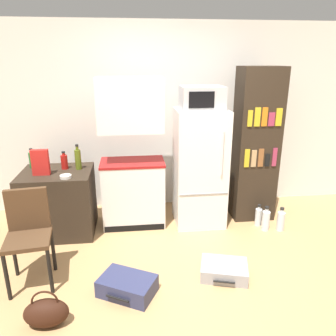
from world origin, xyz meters
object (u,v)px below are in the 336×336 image
Objects in this scene: bottle_ketchup_red at (64,162)px; water_bottle_front at (281,221)px; side_table at (59,202)px; refrigerator at (200,168)px; bookshelf at (256,146)px; suitcase_large_flat at (127,286)px; bowl at (66,177)px; microwave at (202,98)px; chair at (28,228)px; cereal_box at (40,162)px; water_bottle_back at (258,217)px; bottle_green_tall at (32,160)px; water_bottle_middle at (266,220)px; handbag at (46,313)px; bottle_olive_oil at (78,159)px; kitchen_hutch at (132,160)px; suitcase_small_flat at (224,270)px.

bottle_ketchup_red is 2.79m from water_bottle_front.
side_table is 0.56× the size of refrigerator.
bookshelf is 3.37× the size of suitcase_large_flat.
bowl is 0.21× the size of suitcase_large_flat.
chair is (-1.85, -1.00, -1.07)m from microwave.
cereal_box is 0.93m from chair.
chair is at bearing -172.11° from suitcase_large_flat.
bottle_ketchup_red is 0.24× the size of chair.
bookshelf is at bearing 89.86° from water_bottle_back.
microwave is 2.06× the size of bottle_green_tall.
bookshelf is at bearing 6.73° from microwave.
water_bottle_back is (-0.05, 0.13, -0.01)m from water_bottle_middle.
side_table is at bearing 96.36° from handbag.
microwave is 1.66m from bottle_olive_oil.
bottle_green_tall is 2.02m from suitcase_large_flat.
kitchen_hutch is at bearing 176.44° from microwave.
bottle_olive_oil is at bearing 14.48° from side_table.
bottle_green_tall reaches higher than water_bottle_front.
cereal_box is at bearing -139.89° from bottle_ketchup_red.
suitcase_large_flat reaches higher than suitcase_small_flat.
bookshelf is 8.11× the size of bottle_green_tall.
kitchen_hutch is at bearing -178.71° from bookshelf.
chair is at bearing -95.12° from side_table.
bottle_green_tall is at bearing 93.63° from chair.
refrigerator is 1.37m from suitcase_small_flat.
water_bottle_middle is at bearing -84.05° from bookshelf.
side_table is 3.38× the size of bottle_green_tall.
kitchen_hutch is 1.84m from water_bottle_middle.
bottle_green_tall is at bearing 137.27° from bowl.
handbag is (0.08, -1.68, -0.76)m from bottle_ketchup_red.
bookshelf reaches higher than refrigerator.
side_table reaches higher than water_bottle_middle.
bookshelf is 3.04m from handbag.
bowl is at bearing 178.56° from water_bottle_front.
kitchen_hutch reaches higher than bottle_green_tall.
suitcase_large_flat is at bearing -153.24° from water_bottle_front.
bottle_olive_oil is 0.43m from cereal_box.
handbag is (-2.34, -1.73, -0.87)m from bookshelf.
water_bottle_back is (2.60, 0.80, -0.43)m from chair.
bottle_ketchup_red is 0.68× the size of water_bottle_middle.
bottle_olive_oil is 0.59m from bottle_green_tall.
microwave is 2.30× the size of bottle_ketchup_red.
refrigerator reaches higher than bottle_olive_oil.
bottle_green_tall is at bearing 105.25° from handbag.
bookshelf is 6.83× the size of water_bottle_back.
microwave is at bearing 164.61° from water_bottle_back.
side_table is 1.80m from refrigerator.
bottle_olive_oil is at bearing -12.57° from bottle_green_tall.
refrigerator is 1.06m from water_bottle_middle.
bookshelf reaches higher than bottle_olive_oil.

